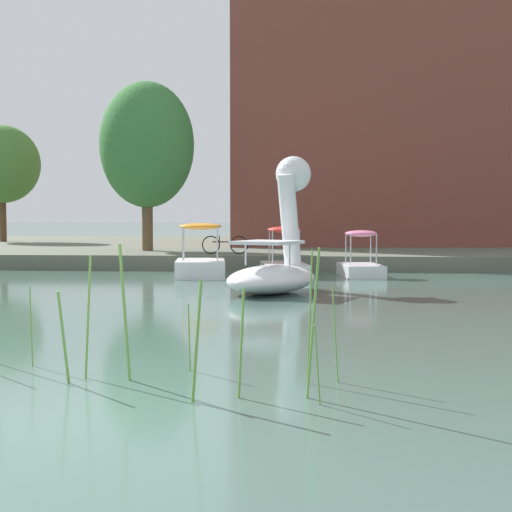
% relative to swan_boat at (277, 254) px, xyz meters
% --- Properties ---
extents(ground_plane, '(495.93, 495.93, 0.00)m').
position_rel_swan_boat_xyz_m(ground_plane, '(-1.59, -11.01, -0.92)').
color(ground_plane, '#47665B').
extents(shore_bank_far, '(121.18, 25.07, 0.52)m').
position_rel_swan_boat_xyz_m(shore_bank_far, '(-1.59, 19.01, -0.66)').
color(shore_bank_far, '#5B6051').
rests_on(shore_bank_far, ground_plane).
extents(swan_boat, '(2.86, 3.67, 3.37)m').
position_rel_swan_boat_xyz_m(swan_boat, '(0.00, 0.00, 0.00)').
color(swan_boat, white).
rests_on(swan_boat, ground_plane).
extents(pedal_boat_orange, '(1.80, 2.55, 1.65)m').
position_rel_swan_boat_xyz_m(pedal_boat_orange, '(-2.58, 4.23, -0.48)').
color(pedal_boat_orange, white).
rests_on(pedal_boat_orange, ground_plane).
extents(pedal_boat_red, '(1.66, 2.54, 1.54)m').
position_rel_swan_boat_xyz_m(pedal_boat_red, '(-0.03, 4.65, -0.53)').
color(pedal_boat_red, white).
rests_on(pedal_boat_red, ground_plane).
extents(pedal_boat_pink, '(1.43, 2.16, 1.43)m').
position_rel_swan_boat_xyz_m(pedal_boat_pink, '(2.32, 4.63, -0.53)').
color(pedal_boat_pink, white).
rests_on(pedal_boat_pink, ground_plane).
extents(tree_sapling_by_fence, '(4.69, 4.42, 6.25)m').
position_rel_swan_boat_xyz_m(tree_sapling_by_fence, '(-15.80, 19.50, 3.74)').
color(tree_sapling_by_fence, '#4C3823').
rests_on(tree_sapling_by_fence, shore_bank_far).
extents(tree_broadleaf_right, '(4.99, 4.88, 6.58)m').
position_rel_swan_boat_xyz_m(tree_broadleaf_right, '(-5.63, 10.05, 3.70)').
color(tree_broadleaf_right, brown).
rests_on(tree_broadleaf_right, shore_bank_far).
extents(bicycle_parked, '(1.65, 0.15, 0.66)m').
position_rel_swan_boat_xyz_m(bicycle_parked, '(-2.27, 7.77, -0.07)').
color(bicycle_parked, black).
rests_on(bicycle_parked, shore_bank_far).
extents(parked_van, '(4.71, 2.65, 1.95)m').
position_rel_swan_boat_xyz_m(parked_van, '(5.70, 20.47, 0.65)').
color(parked_van, navy).
rests_on(parked_van, shore_bank_far).
extents(apartment_block, '(24.08, 15.83, 12.55)m').
position_rel_swan_boat_xyz_m(apartment_block, '(8.08, 21.01, 5.87)').
color(apartment_block, brown).
rests_on(apartment_block, shore_bank_far).
extents(reed_clump_foreground, '(4.25, 1.74, 1.53)m').
position_rel_swan_boat_xyz_m(reed_clump_foreground, '(-1.04, -9.74, -0.30)').
color(reed_clump_foreground, '#669942').
rests_on(reed_clump_foreground, ground_plane).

